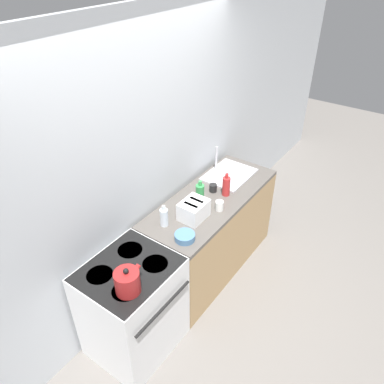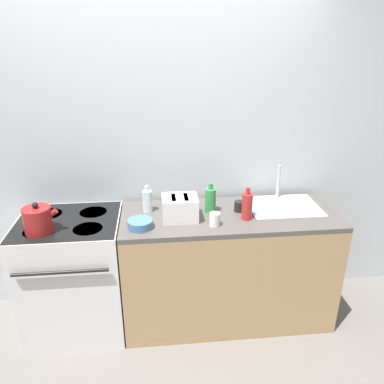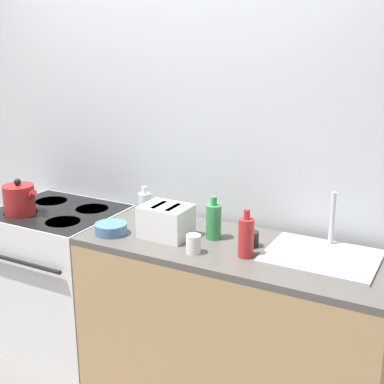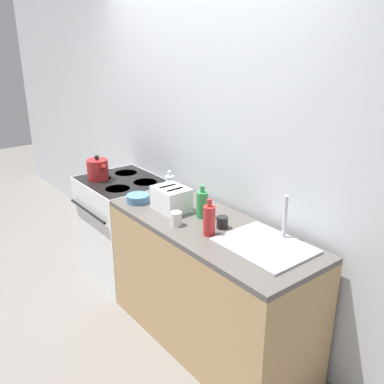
# 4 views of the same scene
# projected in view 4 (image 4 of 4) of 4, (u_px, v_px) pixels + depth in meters

# --- Properties ---
(ground_plane) EXTENTS (12.00, 12.00, 0.00)m
(ground_plane) POSITION_uv_depth(u_px,v_px,m) (131.00, 317.00, 3.32)
(ground_plane) COLOR slate
(wall_back) EXTENTS (8.00, 0.05, 2.60)m
(wall_back) POSITION_uv_depth(u_px,v_px,m) (200.00, 141.00, 3.25)
(wall_back) COLOR silver
(wall_back) RESTS_ON ground_plane
(stove) EXTENTS (0.72, 0.65, 0.90)m
(stove) POSITION_uv_depth(u_px,v_px,m) (125.00, 227.00, 3.77)
(stove) COLOR silver
(stove) RESTS_ON ground_plane
(counter_block) EXTENTS (1.57, 0.61, 0.90)m
(counter_block) POSITION_uv_depth(u_px,v_px,m) (209.00, 285.00, 2.92)
(counter_block) COLOR tan
(counter_block) RESTS_ON ground_plane
(kettle) EXTENTS (0.23, 0.18, 0.21)m
(kettle) POSITION_uv_depth(u_px,v_px,m) (98.00, 169.00, 3.61)
(kettle) COLOR maroon
(kettle) RESTS_ON stove
(toaster) EXTENTS (0.25, 0.20, 0.17)m
(toaster) POSITION_uv_depth(u_px,v_px,m) (171.00, 199.00, 2.98)
(toaster) COLOR white
(toaster) RESTS_ON counter_block
(sink_tray) EXTENTS (0.52, 0.41, 0.28)m
(sink_tray) POSITION_uv_depth(u_px,v_px,m) (266.00, 244.00, 2.49)
(sink_tray) COLOR #B7B7BC
(sink_tray) RESTS_ON counter_block
(bottle_red) EXTENTS (0.07, 0.07, 0.24)m
(bottle_red) POSITION_uv_depth(u_px,v_px,m) (209.00, 220.00, 2.61)
(bottle_red) COLOR #B72828
(bottle_red) RESTS_ON counter_block
(bottle_green) EXTENTS (0.08, 0.08, 0.22)m
(bottle_green) POSITION_uv_depth(u_px,v_px,m) (202.00, 204.00, 2.86)
(bottle_green) COLOR #338C47
(bottle_green) RESTS_ON counter_block
(bottle_clear) EXTENTS (0.07, 0.07, 0.20)m
(bottle_clear) POSITION_uv_depth(u_px,v_px,m) (170.00, 186.00, 3.24)
(bottle_clear) COLOR silver
(bottle_clear) RESTS_ON counter_block
(cup_black) EXTENTS (0.07, 0.07, 0.08)m
(cup_black) POSITION_uv_depth(u_px,v_px,m) (222.00, 222.00, 2.72)
(cup_black) COLOR black
(cup_black) RESTS_ON counter_block
(cup_white) EXTENTS (0.07, 0.07, 0.09)m
(cup_white) POSITION_uv_depth(u_px,v_px,m) (176.00, 219.00, 2.76)
(cup_white) COLOR white
(cup_white) RESTS_ON counter_block
(bowl) EXTENTS (0.17, 0.17, 0.06)m
(bowl) POSITION_uv_depth(u_px,v_px,m) (138.00, 198.00, 3.14)
(bowl) COLOR teal
(bowl) RESTS_ON counter_block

